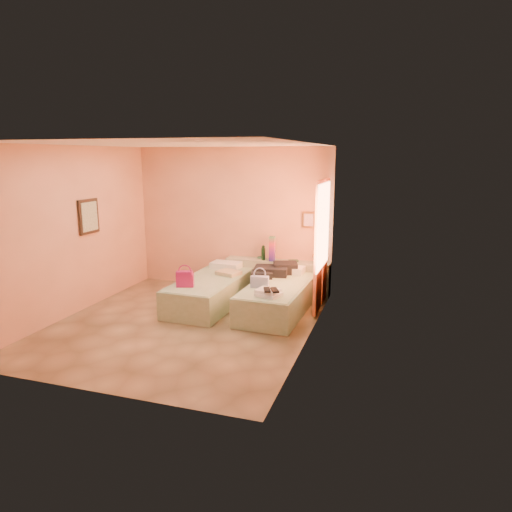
{
  "coord_description": "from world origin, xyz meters",
  "views": [
    {
      "loc": [
        3.19,
        -6.21,
        2.64
      ],
      "look_at": [
        0.94,
        0.85,
        1.0
      ],
      "focal_mm": 32.0,
      "sensor_mm": 36.0,
      "label": 1
    }
  ],
  "objects_px": {
    "blue_handbag": "(260,282)",
    "water_bottle": "(263,253)",
    "magenta_handbag": "(185,279)",
    "bed_right": "(278,298)",
    "green_book": "(294,261)",
    "flower_vase": "(317,257)",
    "headboard_ledge": "(277,277)",
    "towel_stack": "(269,293)",
    "bed_left": "(210,292)"
  },
  "relations": [
    {
      "from": "water_bottle",
      "to": "headboard_ledge",
      "type": "bearing_deg",
      "value": 12.61
    },
    {
      "from": "bed_left",
      "to": "magenta_handbag",
      "type": "height_order",
      "value": "magenta_handbag"
    },
    {
      "from": "flower_vase",
      "to": "magenta_handbag",
      "type": "xyz_separation_m",
      "value": [
        -1.91,
        -1.65,
        -0.14
      ]
    },
    {
      "from": "towel_stack",
      "to": "bed_left",
      "type": "bearing_deg",
      "value": 152.81
    },
    {
      "from": "bed_left",
      "to": "headboard_ledge",
      "type": "bearing_deg",
      "value": 52.16
    },
    {
      "from": "flower_vase",
      "to": "blue_handbag",
      "type": "xyz_separation_m",
      "value": [
        -0.71,
        -1.32,
        -0.18
      ]
    },
    {
      "from": "bed_right",
      "to": "bed_left",
      "type": "bearing_deg",
      "value": -176.67
    },
    {
      "from": "bed_left",
      "to": "bed_right",
      "type": "bearing_deg",
      "value": 3.33
    },
    {
      "from": "bed_right",
      "to": "towel_stack",
      "type": "bearing_deg",
      "value": -84.99
    },
    {
      "from": "towel_stack",
      "to": "headboard_ledge",
      "type": "bearing_deg",
      "value": 100.86
    },
    {
      "from": "water_bottle",
      "to": "towel_stack",
      "type": "bearing_deg",
      "value": -70.55
    },
    {
      "from": "flower_vase",
      "to": "bed_right",
      "type": "bearing_deg",
      "value": -114.56
    },
    {
      "from": "headboard_ledge",
      "to": "towel_stack",
      "type": "distance_m",
      "value": 1.83
    },
    {
      "from": "flower_vase",
      "to": "headboard_ledge",
      "type": "bearing_deg",
      "value": 175.94
    },
    {
      "from": "bed_right",
      "to": "blue_handbag",
      "type": "relative_size",
      "value": 6.79
    },
    {
      "from": "bed_right",
      "to": "flower_vase",
      "type": "distance_m",
      "value": 1.26
    },
    {
      "from": "bed_left",
      "to": "blue_handbag",
      "type": "height_order",
      "value": "blue_handbag"
    },
    {
      "from": "bed_left",
      "to": "water_bottle",
      "type": "height_order",
      "value": "water_bottle"
    },
    {
      "from": "bed_left",
      "to": "bed_right",
      "type": "height_order",
      "value": "same"
    },
    {
      "from": "bed_left",
      "to": "magenta_handbag",
      "type": "xyz_separation_m",
      "value": [
        -0.19,
        -0.58,
        0.38
      ]
    },
    {
      "from": "headboard_ledge",
      "to": "water_bottle",
      "type": "bearing_deg",
      "value": -167.39
    },
    {
      "from": "water_bottle",
      "to": "magenta_handbag",
      "type": "xyz_separation_m",
      "value": [
        -0.86,
        -1.64,
        -0.15
      ]
    },
    {
      "from": "bed_left",
      "to": "bed_right",
      "type": "distance_m",
      "value": 1.25
    },
    {
      "from": "green_book",
      "to": "magenta_handbag",
      "type": "distance_m",
      "value": 2.24
    },
    {
      "from": "headboard_ledge",
      "to": "blue_handbag",
      "type": "relative_size",
      "value": 6.96
    },
    {
      "from": "magenta_handbag",
      "to": "towel_stack",
      "type": "relative_size",
      "value": 0.81
    },
    {
      "from": "green_book",
      "to": "magenta_handbag",
      "type": "bearing_deg",
      "value": -152.84
    },
    {
      "from": "headboard_ledge",
      "to": "green_book",
      "type": "bearing_deg",
      "value": 0.47
    },
    {
      "from": "bed_left",
      "to": "water_bottle",
      "type": "xyz_separation_m",
      "value": [
        0.67,
        1.07,
        0.54
      ]
    },
    {
      "from": "green_book",
      "to": "magenta_handbag",
      "type": "height_order",
      "value": "magenta_handbag"
    },
    {
      "from": "towel_stack",
      "to": "green_book",
      "type": "bearing_deg",
      "value": 90.76
    },
    {
      "from": "headboard_ledge",
      "to": "water_bottle",
      "type": "distance_m",
      "value": 0.54
    },
    {
      "from": "bed_right",
      "to": "green_book",
      "type": "xyz_separation_m",
      "value": [
        0.01,
        1.1,
        0.41
      ]
    },
    {
      "from": "blue_handbag",
      "to": "bed_left",
      "type": "bearing_deg",
      "value": 157.78
    },
    {
      "from": "magenta_handbag",
      "to": "blue_handbag",
      "type": "distance_m",
      "value": 1.24
    },
    {
      "from": "towel_stack",
      "to": "bed_right",
      "type": "bearing_deg",
      "value": 93.05
    },
    {
      "from": "headboard_ledge",
      "to": "bed_right",
      "type": "height_order",
      "value": "headboard_ledge"
    },
    {
      "from": "blue_handbag",
      "to": "headboard_ledge",
      "type": "bearing_deg",
      "value": 84.61
    },
    {
      "from": "headboard_ledge",
      "to": "magenta_handbag",
      "type": "relative_size",
      "value": 7.23
    },
    {
      "from": "magenta_handbag",
      "to": "green_book",
      "type": "bearing_deg",
      "value": 30.81
    },
    {
      "from": "bed_right",
      "to": "green_book",
      "type": "bearing_deg",
      "value": 91.29
    },
    {
      "from": "headboard_ledge",
      "to": "blue_handbag",
      "type": "height_order",
      "value": "blue_handbag"
    },
    {
      "from": "blue_handbag",
      "to": "water_bottle",
      "type": "bearing_deg",
      "value": 96.03
    },
    {
      "from": "green_book",
      "to": "towel_stack",
      "type": "bearing_deg",
      "value": -111.69
    },
    {
      "from": "bed_right",
      "to": "magenta_handbag",
      "type": "bearing_deg",
      "value": -155.22
    },
    {
      "from": "bed_left",
      "to": "magenta_handbag",
      "type": "relative_size",
      "value": 7.05
    },
    {
      "from": "headboard_ledge",
      "to": "magenta_handbag",
      "type": "distance_m",
      "value": 2.07
    },
    {
      "from": "bed_right",
      "to": "green_book",
      "type": "distance_m",
      "value": 1.18
    },
    {
      "from": "bed_right",
      "to": "towel_stack",
      "type": "height_order",
      "value": "towel_stack"
    },
    {
      "from": "blue_handbag",
      "to": "flower_vase",
      "type": "bearing_deg",
      "value": 53.41
    }
  ]
}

